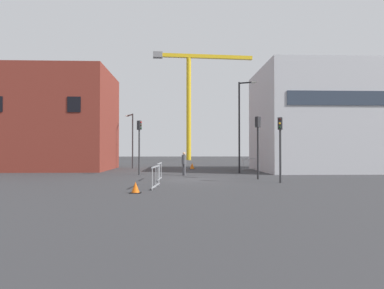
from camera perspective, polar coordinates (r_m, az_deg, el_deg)
The scene contains 15 objects.
ground at distance 21.51m, azimuth 0.39°, elevation -5.98°, with size 160.00×160.00×0.00m, color #333335.
brick_building at distance 34.56m, azimuth -22.48°, elevation 3.74°, with size 10.65×8.77×9.36m.
office_block at distance 32.38m, azimuth 22.00°, elevation 3.86°, with size 12.06×9.32×9.14m.
construction_crane at distance 65.68m, azimuth -0.06°, elevation 9.88°, with size 19.64×2.51×20.85m.
streetlamp_tall at distance 27.69m, azimuth 8.43°, elevation 4.17°, with size 1.41×0.69×7.51m.
streetlamp_short at distance 35.20m, azimuth -10.30°, elevation 1.55°, with size 1.00×1.33×5.69m.
traffic_light_verge at distance 25.54m, azimuth -9.04°, elevation 1.02°, with size 0.39×0.35×4.12m.
traffic_light_far at distance 21.82m, azimuth 11.25°, elevation 1.24°, with size 0.38×0.36×4.04m.
traffic_light_island at distance 19.69m, azimuth 14.90°, elevation 0.98°, with size 0.34×0.39×3.75m.
pedestrian_walking at distance 24.73m, azimuth -1.38°, elevation -2.97°, with size 0.34×0.34×1.74m.
safety_barrier_rear at distance 16.68m, azimuth -6.24°, elevation -5.47°, with size 0.26×2.35×1.08m.
safety_barrier_front at distance 32.15m, azimuth 10.78°, elevation -3.31°, with size 2.52×0.23×1.08m.
safety_barrier_mid_span at distance 20.73m, azimuth -5.58°, elevation -4.60°, with size 0.16×2.01×1.08m.
traffic_cone_striped at distance 33.37m, azimuth 0.03°, elevation -3.73°, with size 0.60×0.60×0.61m.
traffic_cone_on_verge at distance 14.76m, azimuth -9.68°, elevation -7.37°, with size 0.48×0.48×0.49m.
Camera 1 is at (-0.92, -21.41, 1.86)m, focal length 31.07 mm.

